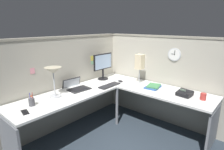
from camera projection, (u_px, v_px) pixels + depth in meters
ground_plane at (118, 130)px, 3.18m from camera, size 6.80×6.80×0.00m
cubicle_wall_back at (67, 82)px, 3.25m from camera, size 2.57×0.12×1.58m
cubicle_wall_right at (159, 78)px, 3.44m from camera, size 0.12×2.37×1.58m
desk at (115, 100)px, 2.88m from camera, size 2.35×2.15×0.73m
monitor at (103, 64)px, 3.54m from camera, size 0.46×0.20×0.50m
laptop at (76, 87)px, 3.09m from camera, size 0.37×0.40×0.22m
keyboard at (110, 85)px, 3.21m from camera, size 0.43×0.14×0.02m
computer_mouse at (120, 81)px, 3.44m from camera, size 0.06×0.10×0.03m
desk_lamp_dome at (53, 73)px, 2.64m from camera, size 0.24×0.24×0.44m
pen_cup at (32, 102)px, 2.42m from camera, size 0.08×0.08×0.18m
cell_phone at (25, 112)px, 2.23m from camera, size 0.10×0.16×0.01m
office_phone at (185, 94)px, 2.75m from camera, size 0.21×0.22×0.11m
book_stack at (153, 87)px, 3.12m from camera, size 0.31×0.25×0.04m
desk_lamp_paper at (140, 63)px, 3.26m from camera, size 0.13×0.13×0.53m
coffee_mug at (203, 97)px, 2.61m from camera, size 0.08×0.08×0.10m
wall_clock at (174, 55)px, 3.10m from camera, size 0.04×0.22×0.22m
pinned_note_leftmost at (33, 71)px, 2.68m from camera, size 0.07×0.00×0.09m
pinned_note_middle at (92, 58)px, 3.54m from camera, size 0.07×0.00×0.09m
pinned_note_rightmost at (93, 62)px, 3.58m from camera, size 0.10×0.00×0.06m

